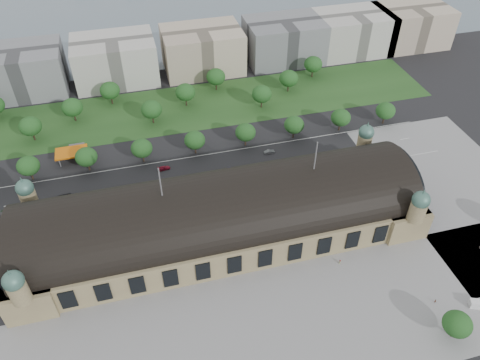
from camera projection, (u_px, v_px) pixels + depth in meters
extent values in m
plane|color=black|center=(222.00, 235.00, 179.00)|extent=(900.00, 900.00, 0.00)
cube|color=#998A5F|center=(221.00, 224.00, 175.06)|extent=(150.00, 40.00, 12.00)
cube|color=#998A5F|center=(33.00, 260.00, 162.11)|extent=(16.00, 43.00, 12.00)
cube|color=#998A5F|center=(383.00, 193.00, 188.01)|extent=(16.00, 43.00, 12.00)
cylinder|color=black|center=(221.00, 213.00, 171.11)|extent=(144.00, 37.60, 37.60)
cylinder|color=black|center=(7.00, 248.00, 155.69)|extent=(1.20, 32.00, 32.00)
cylinder|color=black|center=(401.00, 176.00, 183.91)|extent=(1.20, 32.00, 32.00)
cylinder|color=#998A5F|center=(29.00, 199.00, 170.84)|extent=(6.00, 6.00, 8.00)
sphere|color=#436B5F|center=(25.00, 188.00, 167.22)|extent=(6.40, 6.40, 6.40)
cone|color=#436B5F|center=(21.00, 180.00, 164.60)|extent=(1.00, 1.00, 2.50)
cylinder|color=#998A5F|center=(364.00, 143.00, 196.74)|extent=(6.00, 6.00, 8.00)
sphere|color=#436B5F|center=(366.00, 132.00, 193.12)|extent=(6.40, 6.40, 6.40)
cone|color=#436B5F|center=(368.00, 124.00, 190.49)|extent=(1.00, 1.00, 2.50)
cylinder|color=#998A5F|center=(19.00, 292.00, 140.24)|extent=(6.00, 6.00, 8.00)
sphere|color=#436B5F|center=(13.00, 281.00, 136.62)|extent=(6.40, 6.40, 6.40)
cone|color=#436B5F|center=(9.00, 272.00, 133.99)|extent=(1.00, 1.00, 2.50)
cylinder|color=#998A5F|center=(417.00, 211.00, 166.13)|extent=(6.00, 6.00, 8.00)
sphere|color=#436B5F|center=(421.00, 200.00, 162.52)|extent=(6.40, 6.40, 6.40)
cone|color=#436B5F|center=(424.00, 191.00, 159.89)|extent=(1.00, 1.00, 2.50)
cylinder|color=#59595B|center=(160.00, 182.00, 154.44)|extent=(0.50, 0.50, 12.00)
cylinder|color=#59595B|center=(316.00, 156.00, 165.07)|extent=(0.50, 0.50, 12.00)
cube|color=gray|center=(284.00, 328.00, 148.87)|extent=(190.00, 48.00, 0.12)
cube|color=gray|center=(457.00, 189.00, 198.91)|extent=(56.00, 100.00, 0.12)
cube|color=black|center=(157.00, 181.00, 202.82)|extent=(260.00, 26.00, 0.10)
cube|color=#21461C|center=(153.00, 112.00, 243.86)|extent=(300.00, 45.00, 0.10)
cube|color=#CE630C|center=(71.00, 152.00, 210.46)|extent=(14.00, 9.00, 0.70)
cube|color=#59595B|center=(77.00, 149.00, 217.25)|extent=(7.00, 5.00, 3.20)
cylinder|color=#59595B|center=(60.00, 154.00, 213.37)|extent=(0.50, 0.50, 4.40)
cylinder|color=#59595B|center=(85.00, 150.00, 215.49)|extent=(0.50, 0.50, 4.40)
cylinder|color=#59595B|center=(60.00, 163.00, 208.70)|extent=(0.50, 0.50, 4.40)
cylinder|color=#59595B|center=(85.00, 159.00, 210.83)|extent=(0.50, 0.50, 4.40)
cube|color=gray|center=(21.00, 71.00, 252.56)|extent=(45.00, 32.00, 24.00)
cube|color=beige|center=(115.00, 60.00, 262.22)|extent=(45.00, 32.00, 24.00)
cube|color=#C3B299|center=(203.00, 50.00, 271.89)|extent=(45.00, 32.00, 24.00)
cube|color=gray|center=(284.00, 40.00, 281.55)|extent=(45.00, 32.00, 24.00)
cube|color=beige|center=(353.00, 32.00, 290.25)|extent=(45.00, 32.00, 24.00)
cube|color=#C3B299|center=(410.00, 26.00, 297.98)|extent=(45.00, 32.00, 24.00)
cylinder|color=#2D2116|center=(32.00, 175.00, 202.28)|extent=(0.70, 0.70, 4.32)
ellipsoid|color=#1A4A1B|center=(28.00, 166.00, 198.81)|extent=(9.60, 9.60, 8.16)
cylinder|color=#2D2116|center=(89.00, 166.00, 206.92)|extent=(0.70, 0.70, 4.32)
ellipsoid|color=#1A4A1B|center=(86.00, 157.00, 203.45)|extent=(9.60, 9.60, 8.16)
cylinder|color=#2D2116|center=(143.00, 158.00, 211.56)|extent=(0.70, 0.70, 4.32)
ellipsoid|color=#1A4A1B|center=(142.00, 148.00, 208.09)|extent=(9.60, 9.60, 8.16)
cylinder|color=#2D2116|center=(195.00, 149.00, 216.20)|extent=(0.70, 0.70, 4.32)
ellipsoid|color=#1A4A1B|center=(195.00, 140.00, 212.73)|extent=(9.60, 9.60, 8.16)
cylinder|color=#2D2116|center=(245.00, 141.00, 220.84)|extent=(0.70, 0.70, 4.32)
ellipsoid|color=#1A4A1B|center=(245.00, 132.00, 217.37)|extent=(9.60, 9.60, 8.16)
cylinder|color=#2D2116|center=(293.00, 134.00, 225.47)|extent=(0.70, 0.70, 4.32)
ellipsoid|color=#1A4A1B|center=(294.00, 125.00, 222.00)|extent=(9.60, 9.60, 8.16)
cylinder|color=#2D2116|center=(339.00, 127.00, 230.11)|extent=(0.70, 0.70, 4.32)
ellipsoid|color=#1A4A1B|center=(341.00, 118.00, 226.64)|extent=(9.60, 9.60, 8.16)
cylinder|color=#2D2116|center=(383.00, 120.00, 234.75)|extent=(0.70, 0.70, 4.32)
ellipsoid|color=#1A4A1B|center=(386.00, 111.00, 231.28)|extent=(9.60, 9.60, 8.16)
cylinder|color=#2D2116|center=(34.00, 136.00, 223.83)|extent=(0.70, 0.70, 4.68)
ellipsoid|color=#1A4A1B|center=(30.00, 126.00, 220.07)|extent=(10.40, 10.40, 8.84)
cylinder|color=#2D2116|center=(75.00, 117.00, 236.24)|extent=(0.70, 0.70, 4.68)
ellipsoid|color=#1A4A1B|center=(72.00, 107.00, 232.49)|extent=(10.40, 10.40, 8.84)
cylinder|color=#2D2116|center=(112.00, 100.00, 248.66)|extent=(0.70, 0.70, 4.68)
ellipsoid|color=#1A4A1B|center=(110.00, 90.00, 244.90)|extent=(10.40, 10.40, 8.84)
cylinder|color=#2D2116|center=(153.00, 119.00, 234.84)|extent=(0.70, 0.70, 4.68)
ellipsoid|color=#1A4A1B|center=(152.00, 109.00, 231.09)|extent=(10.40, 10.40, 8.84)
cylinder|color=#2D2116|center=(186.00, 102.00, 247.26)|extent=(0.70, 0.70, 4.68)
ellipsoid|color=#1A4A1B|center=(185.00, 92.00, 243.50)|extent=(10.40, 10.40, 8.84)
cylinder|color=#2D2116|center=(216.00, 86.00, 259.68)|extent=(0.70, 0.70, 4.68)
ellipsoid|color=#1A4A1B|center=(216.00, 77.00, 255.92)|extent=(10.40, 10.40, 8.84)
cylinder|color=#2D2116|center=(261.00, 104.00, 245.86)|extent=(0.70, 0.70, 4.68)
ellipsoid|color=#1A4A1B|center=(262.00, 94.00, 242.10)|extent=(10.40, 10.40, 8.84)
cylinder|color=#2D2116|center=(288.00, 88.00, 258.28)|extent=(0.70, 0.70, 4.68)
ellipsoid|color=#1A4A1B|center=(289.00, 78.00, 254.52)|extent=(10.40, 10.40, 8.84)
cylinder|color=#2D2116|center=(312.00, 73.00, 270.69)|extent=(0.70, 0.70, 4.68)
ellipsoid|color=#1A4A1B|center=(313.00, 64.00, 266.93)|extent=(10.40, 10.40, 8.84)
cylinder|color=#2D2116|center=(453.00, 333.00, 145.58)|extent=(0.70, 0.70, 3.96)
ellipsoid|color=#1A4A1B|center=(457.00, 324.00, 142.40)|extent=(9.00, 9.00, 7.65)
imported|color=black|center=(64.00, 197.00, 194.00)|extent=(6.03, 2.92, 1.65)
imported|color=maroon|center=(164.00, 168.00, 208.10)|extent=(5.77, 2.85, 1.61)
imported|color=#221C4F|center=(229.00, 169.00, 207.94)|extent=(3.95, 1.67, 1.33)
imported|color=slate|center=(269.00, 152.00, 217.08)|extent=(5.00, 1.93, 1.62)
imported|color=silver|center=(327.00, 156.00, 214.83)|extent=(5.17, 2.54, 1.41)
imported|color=black|center=(35.00, 229.00, 180.45)|extent=(4.74, 3.17, 1.48)
imported|color=maroon|center=(94.00, 218.00, 184.73)|extent=(6.18, 5.57, 1.60)
imported|color=#1C1947|center=(23.00, 231.00, 179.59)|extent=(5.86, 4.36, 1.58)
imported|color=#525459|center=(125.00, 213.00, 187.12)|extent=(4.08, 3.12, 1.30)
imported|color=silver|center=(68.00, 220.00, 184.20)|extent=(3.83, 3.49, 1.27)
imported|color=#9B9EA4|center=(86.00, 220.00, 184.18)|extent=(5.44, 5.03, 1.42)
imported|color=black|center=(167.00, 204.00, 190.93)|extent=(5.06, 3.75, 1.36)
imported|color=#A81B1F|center=(181.00, 184.00, 199.09)|extent=(11.33, 3.67, 3.10)
imported|color=silver|center=(219.00, 184.00, 198.48)|extent=(13.43, 4.17, 3.68)
imported|color=silver|center=(228.00, 177.00, 201.81)|extent=(13.26, 4.11, 3.64)
cube|color=white|center=(480.00, 304.00, 154.01)|extent=(6.93, 4.76, 2.79)
cube|color=white|center=(472.00, 304.00, 154.50)|extent=(2.46, 2.82, 1.93)
imported|color=gray|center=(340.00, 262.00, 167.99)|extent=(1.00, 0.70, 1.88)
imported|color=gray|center=(435.00, 301.00, 155.63)|extent=(0.50, 0.66, 1.64)
imported|color=gray|center=(480.00, 247.00, 173.24)|extent=(0.56, 0.96, 1.95)
imported|color=gray|center=(461.00, 335.00, 146.41)|extent=(0.87, 1.07, 1.53)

